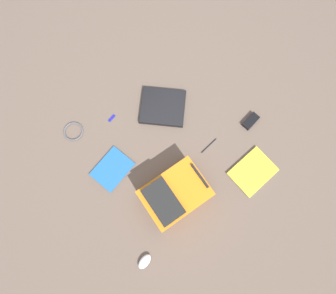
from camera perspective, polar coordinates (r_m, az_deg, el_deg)
The scene contains 10 objects.
ground_plane at distance 1.87m, azimuth -0.67°, elevation 0.29°, with size 3.93×3.93×0.00m, color brown.
backpack at distance 1.73m, azimuth 1.31°, elevation -9.81°, with size 0.31×0.41×0.21m.
laptop at distance 1.93m, azimuth -1.09°, elevation 8.40°, with size 0.41×0.41×0.03m.
book_comic at distance 1.87m, azimuth -11.53°, elevation -4.52°, with size 0.24×0.29×0.01m.
book_manual at distance 1.91m, azimuth 17.24°, elevation -4.94°, with size 0.23×0.29×0.02m.
computer_mouse at distance 1.83m, azimuth -4.90°, elevation -22.71°, with size 0.06×0.10×0.04m, color silver.
cable_coil at distance 1.99m, azimuth -19.13°, elevation 3.10°, with size 0.14×0.14×0.01m, color #4C4C51.
power_brick at distance 1.98m, azimuth 16.84°, elevation 5.19°, with size 0.06×0.12×0.03m, color black.
pen_black at distance 1.88m, azimuth 8.51°, elevation 0.32°, with size 0.01×0.01×0.14m, color black.
usb_stick at distance 1.96m, azimuth -11.67°, elevation 5.93°, with size 0.02×0.06×0.01m, color #191999.
Camera 1 is at (0.34, -0.24, 1.82)m, focal length 29.24 mm.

